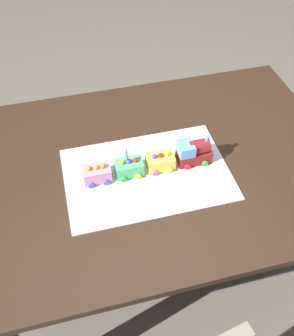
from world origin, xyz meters
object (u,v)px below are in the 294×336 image
(cake_car_caboose_bubblegum, at_px, (97,173))
(birthday_candle, at_px, (126,154))
(dining_table, at_px, (160,180))
(cake_locomotive, at_px, (194,152))
(cake_car_gondola_lemon, at_px, (160,161))
(cake_car_hopper_mint_green, at_px, (129,167))

(cake_car_caboose_bubblegum, distance_m, birthday_candle, 0.13)
(dining_table, relative_size, cake_locomotive, 10.00)
(cake_car_gondola_lemon, height_order, cake_car_caboose_bubblegum, same)
(cake_car_gondola_lemon, bearing_deg, cake_car_hopper_mint_green, 0.00)
(dining_table, bearing_deg, cake_car_gondola_lemon, 66.75)
(cake_locomotive, bearing_deg, dining_table, -12.66)
(cake_car_gondola_lemon, height_order, birthday_candle, birthday_candle)
(cake_locomotive, height_order, cake_car_hopper_mint_green, cake_locomotive)
(dining_table, distance_m, cake_car_caboose_bubblegum, 0.29)
(cake_car_hopper_mint_green, bearing_deg, cake_locomotive, -180.00)
(cake_car_caboose_bubblegum, xyz_separation_m, birthday_candle, (-0.11, -0.00, 0.07))
(cake_locomotive, distance_m, birthday_candle, 0.26)
(cake_car_caboose_bubblegum, bearing_deg, cake_car_hopper_mint_green, 180.00)
(cake_car_gondola_lemon, bearing_deg, cake_locomotive, -180.00)
(cake_locomotive, relative_size, birthday_candle, 2.38)
(cake_locomotive, distance_m, cake_car_gondola_lemon, 0.13)
(dining_table, xyz_separation_m, cake_car_caboose_bubblegum, (0.25, 0.03, 0.14))
(dining_table, relative_size, cake_car_gondola_lemon, 14.00)
(birthday_candle, bearing_deg, cake_car_hopper_mint_green, 180.00)
(cake_car_gondola_lemon, distance_m, cake_car_hopper_mint_green, 0.12)
(dining_table, height_order, birthday_candle, birthday_candle)
(dining_table, distance_m, cake_locomotive, 0.20)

